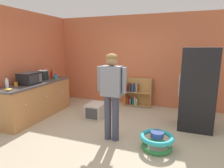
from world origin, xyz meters
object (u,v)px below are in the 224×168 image
ketchup_bottle (52,75)px  orange_cup (16,84)px  microwave (29,78)px  bookshelf (137,94)px  green_cup (33,79)px  standing_person (112,89)px  pet_carrier (96,110)px  baby_walker (157,140)px  banana_bunch (9,89)px  teal_cup (56,77)px  crock_pot (43,75)px  clear_bottle (7,83)px  kitchen_counter (37,100)px  refrigerator (197,89)px  blue_cup (56,76)px

ketchup_bottle → orange_cup: bearing=-93.6°
microwave → ketchup_bottle: (-0.03, 0.87, -0.04)m
bookshelf → green_cup: 2.95m
standing_person → ketchup_bottle: (-2.25, 1.17, -0.02)m
green_cup → pet_carrier: bearing=10.3°
standing_person → baby_walker: standing_person is taller
baby_walker → banana_bunch: size_ratio=3.82×
pet_carrier → teal_cup: size_ratio=5.81×
standing_person → crock_pot: standing_person is taller
baby_walker → bookshelf: bearing=111.6°
crock_pot → teal_cup: crock_pot is taller
bookshelf → baby_walker: (0.92, -2.32, -0.22)m
standing_person → baby_walker: 1.23m
ketchup_bottle → clear_bottle: size_ratio=1.00×
kitchen_counter → refrigerator: (3.78, 0.68, 0.44)m
clear_bottle → green_cup: 0.89m
pet_carrier → ketchup_bottle: (-1.46, 0.19, 0.82)m
bookshelf → orange_cup: bearing=-134.9°
refrigerator → kitchen_counter: bearing=-169.8°
kitchen_counter → blue_cup: 0.99m
banana_bunch → orange_cup: (-0.22, 0.38, 0.02)m
kitchen_counter → baby_walker: kitchen_counter is taller
pet_carrier → blue_cup: 1.69m
kitchen_counter → pet_carrier: (1.44, 0.48, -0.27)m
kitchen_counter → baby_walker: 3.17m
standing_person → baby_walker: (0.88, -0.04, -0.86)m
bookshelf → banana_bunch: size_ratio=5.37×
ketchup_bottle → green_cup: bearing=-112.3°
microwave → orange_cup: bearing=-109.4°
kitchen_counter → pet_carrier: 1.55m
clear_bottle → teal_cup: size_ratio=2.59×
kitchen_counter → clear_bottle: 0.90m
banana_bunch → pet_carrier: bearing=46.2°
banana_bunch → clear_bottle: clear_bottle is taller
green_cup → blue_cup: size_ratio=1.00×
ketchup_bottle → blue_cup: 0.19m
ketchup_bottle → green_cup: (-0.20, -0.49, -0.05)m
orange_cup → teal_cup: bearing=77.3°
orange_cup → green_cup: (-0.13, 0.69, 0.00)m
banana_bunch → teal_cup: bearing=88.6°
kitchen_counter → teal_cup: 0.80m
bookshelf → pet_carrier: bookshelf is taller
ketchup_bottle → clear_bottle: (-0.12, -1.38, 0.00)m
banana_bunch → orange_cup: size_ratio=1.67×
standing_person → orange_cup: standing_person is taller
banana_bunch → orange_cup: 0.44m
kitchen_counter → bookshelf: bearing=39.1°
refrigerator → microwave: size_ratio=3.71×
crock_pot → ketchup_bottle: 0.28m
ketchup_bottle → orange_cup: ketchup_bottle is taller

